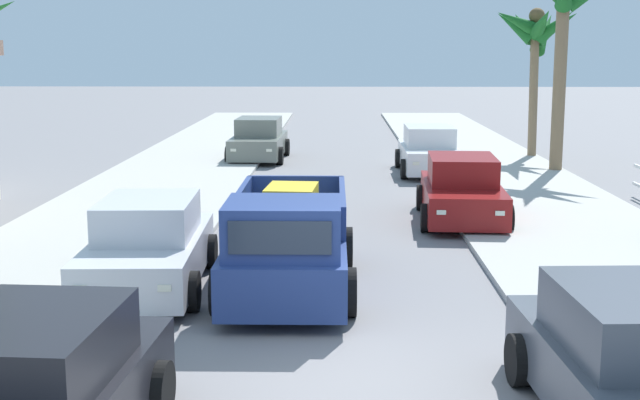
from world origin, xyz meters
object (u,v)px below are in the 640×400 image
(car_left_near, at_px, (462,191))
(car_right_mid, at_px, (636,368))
(car_left_mid, at_px, (149,247))
(palm_tree_left_mid, at_px, (564,2))
(pickup_truck, at_px, (288,245))
(car_right_near, at_px, (429,152))
(palm_tree_right_mid, at_px, (537,32))
(car_left_far, at_px, (259,140))

(car_left_near, bearing_deg, car_right_mid, -88.90)
(car_left_mid, height_order, palm_tree_left_mid, palm_tree_left_mid)
(pickup_truck, bearing_deg, car_left_mid, 176.20)
(car_right_near, height_order, palm_tree_right_mid, palm_tree_right_mid)
(car_right_near, relative_size, palm_tree_right_mid, 0.77)
(pickup_truck, xyz_separation_m, car_right_mid, (3.99, -5.20, -0.09))
(car_left_far, bearing_deg, car_right_near, -28.83)
(palm_tree_left_mid, bearing_deg, car_right_mid, -102.01)
(car_left_far, bearing_deg, palm_tree_right_mid, 4.09)
(car_right_near, distance_m, car_left_far, 6.73)
(palm_tree_right_mid, bearing_deg, car_right_mid, -100.20)
(car_left_near, xyz_separation_m, car_left_far, (-5.83, 10.94, 0.00))
(car_right_near, height_order, car_left_mid, same)
(palm_tree_right_mid, bearing_deg, car_left_mid, -120.99)
(pickup_truck, xyz_separation_m, palm_tree_right_mid, (8.09, 17.62, 3.81))
(car_right_near, bearing_deg, palm_tree_right_mid, 42.99)
(palm_tree_left_mid, bearing_deg, car_right_near, -178.96)
(pickup_truck, height_order, car_left_near, pickup_truck)
(car_right_near, relative_size, car_left_far, 0.99)
(car_left_near, relative_size, car_left_far, 1.01)
(car_right_mid, relative_size, palm_tree_left_mid, 0.64)
(car_right_mid, xyz_separation_m, palm_tree_left_mid, (4.02, 18.92, 4.78))
(car_right_near, bearing_deg, car_right_mid, -89.53)
(car_left_mid, xyz_separation_m, palm_tree_right_mid, (10.49, 17.46, 3.90))
(car_left_near, bearing_deg, pickup_truck, -122.39)
(car_right_near, distance_m, car_right_mid, 18.85)
(car_right_mid, relative_size, car_left_far, 1.00)
(car_right_mid, bearing_deg, palm_tree_right_mid, 79.80)
(car_left_near, xyz_separation_m, car_right_mid, (0.21, -11.15, 0.00))
(car_left_near, bearing_deg, car_right_near, 89.56)
(pickup_truck, height_order, car_right_near, pickup_truck)
(palm_tree_left_mid, height_order, palm_tree_right_mid, palm_tree_left_mid)
(pickup_truck, bearing_deg, car_left_near, 57.61)
(car_left_near, relative_size, palm_tree_right_mid, 0.78)
(car_left_mid, height_order, palm_tree_right_mid, palm_tree_right_mid)
(palm_tree_left_mid, xyz_separation_m, palm_tree_right_mid, (0.08, 3.89, -0.88))
(car_left_far, bearing_deg, palm_tree_left_mid, -17.46)
(pickup_truck, height_order, car_right_mid, pickup_truck)
(pickup_truck, distance_m, car_right_mid, 6.55)
(car_left_mid, xyz_separation_m, palm_tree_left_mid, (10.41, 13.57, 4.78))
(car_right_near, relative_size, car_left_mid, 0.99)
(car_left_near, xyz_separation_m, palm_tree_left_mid, (4.24, 7.78, 4.78))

